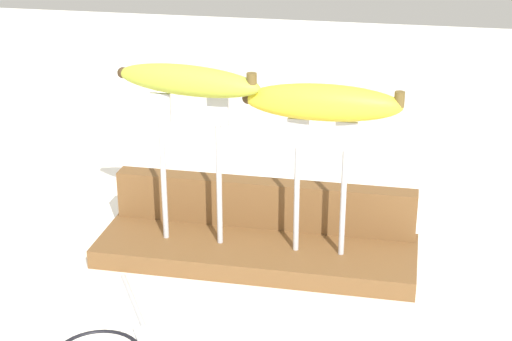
{
  "coord_description": "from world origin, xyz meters",
  "views": [
    {
      "loc": [
        0.18,
        -0.9,
        0.5
      ],
      "look_at": [
        0.0,
        0.0,
        0.12
      ],
      "focal_mm": 56.5,
      "sensor_mm": 36.0,
      "label": 1
    }
  ],
  "objects_px": {
    "banana_raised_left": "(188,80)",
    "fork_fallen_near": "(140,316)",
    "fork_stand_left": "(190,156)",
    "fork_stand_right": "(321,175)",
    "banana_raised_right": "(323,102)"
  },
  "relations": [
    {
      "from": "banana_raised_left",
      "to": "fork_fallen_near",
      "type": "relative_size",
      "value": 1.34
    },
    {
      "from": "fork_stand_left",
      "to": "banana_raised_left",
      "type": "distance_m",
      "value": 0.1
    },
    {
      "from": "fork_stand_left",
      "to": "fork_stand_right",
      "type": "relative_size",
      "value": 1.12
    },
    {
      "from": "fork_stand_right",
      "to": "banana_raised_right",
      "type": "distance_m",
      "value": 0.09
    },
    {
      "from": "fork_stand_right",
      "to": "banana_raised_left",
      "type": "height_order",
      "value": "banana_raised_left"
    },
    {
      "from": "fork_stand_right",
      "to": "fork_fallen_near",
      "type": "bearing_deg",
      "value": -139.54
    },
    {
      "from": "fork_stand_right",
      "to": "banana_raised_right",
      "type": "height_order",
      "value": "banana_raised_right"
    },
    {
      "from": "banana_raised_left",
      "to": "fork_stand_left",
      "type": "bearing_deg",
      "value": -11.03
    },
    {
      "from": "fork_stand_left",
      "to": "fork_stand_right",
      "type": "distance_m",
      "value": 0.16
    },
    {
      "from": "fork_fallen_near",
      "to": "banana_raised_right",
      "type": "bearing_deg",
      "value": 40.47
    },
    {
      "from": "fork_stand_right",
      "to": "banana_raised_left",
      "type": "relative_size",
      "value": 0.91
    },
    {
      "from": "banana_raised_right",
      "to": "banana_raised_left",
      "type": "bearing_deg",
      "value": 180.0
    },
    {
      "from": "fork_stand_left",
      "to": "banana_raised_right",
      "type": "xyz_separation_m",
      "value": [
        0.16,
        -0.0,
        0.08
      ]
    },
    {
      "from": "fork_stand_left",
      "to": "fork_fallen_near",
      "type": "bearing_deg",
      "value": -97.06
    },
    {
      "from": "fork_stand_left",
      "to": "banana_raised_left",
      "type": "xyz_separation_m",
      "value": [
        -0.0,
        0.0,
        0.1
      ]
    }
  ]
}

